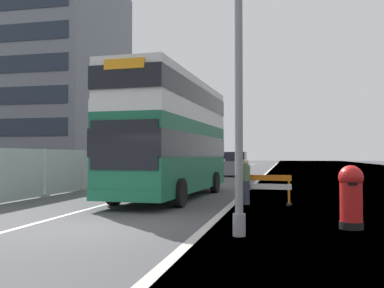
{
  "coord_description": "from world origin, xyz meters",
  "views": [
    {
      "loc": [
        4.79,
        -9.71,
        1.79
      ],
      "look_at": [
        1.48,
        5.22,
        2.2
      ],
      "focal_mm": 39.69,
      "sensor_mm": 36.0,
      "label": 1
    }
  ],
  "objects_px": {
    "double_decker_bus": "(173,136)",
    "car_oncoming_near": "(236,165)",
    "red_pillar_postbox": "(351,194)",
    "car_receding_mid": "(215,163)",
    "car_receding_far": "(224,161)",
    "pedestrian_at_kerb": "(246,182)",
    "roadworks_barrier": "(266,186)",
    "lamppost_foreground": "(239,43)"
  },
  "relations": [
    {
      "from": "pedestrian_at_kerb",
      "to": "car_oncoming_near",
      "type": "bearing_deg",
      "value": 97.45
    },
    {
      "from": "red_pillar_postbox",
      "to": "roadworks_barrier",
      "type": "relative_size",
      "value": 0.84
    },
    {
      "from": "lamppost_foreground",
      "to": "red_pillar_postbox",
      "type": "distance_m",
      "value": 4.56
    },
    {
      "from": "pedestrian_at_kerb",
      "to": "car_receding_far",
      "type": "bearing_deg",
      "value": 99.44
    },
    {
      "from": "car_receding_mid",
      "to": "pedestrian_at_kerb",
      "type": "relative_size",
      "value": 2.54
    },
    {
      "from": "roadworks_barrier",
      "to": "red_pillar_postbox",
      "type": "bearing_deg",
      "value": -64.62
    },
    {
      "from": "lamppost_foreground",
      "to": "car_oncoming_near",
      "type": "relative_size",
      "value": 2.38
    },
    {
      "from": "car_receding_mid",
      "to": "car_oncoming_near",
      "type": "bearing_deg",
      "value": -70.07
    },
    {
      "from": "roadworks_barrier",
      "to": "car_receding_mid",
      "type": "xyz_separation_m",
      "value": [
        -6.93,
        30.44,
        0.28
      ]
    },
    {
      "from": "car_receding_far",
      "to": "car_receding_mid",
      "type": "bearing_deg",
      "value": -90.02
    },
    {
      "from": "red_pillar_postbox",
      "to": "car_receding_far",
      "type": "relative_size",
      "value": 0.4
    },
    {
      "from": "car_oncoming_near",
      "to": "car_receding_far",
      "type": "xyz_separation_m",
      "value": [
        -3.46,
        16.31,
        0.05
      ]
    },
    {
      "from": "car_oncoming_near",
      "to": "car_receding_far",
      "type": "bearing_deg",
      "value": 101.98
    },
    {
      "from": "red_pillar_postbox",
      "to": "pedestrian_at_kerb",
      "type": "height_order",
      "value": "pedestrian_at_kerb"
    },
    {
      "from": "lamppost_foreground",
      "to": "pedestrian_at_kerb",
      "type": "height_order",
      "value": "lamppost_foreground"
    },
    {
      "from": "red_pillar_postbox",
      "to": "roadworks_barrier",
      "type": "xyz_separation_m",
      "value": [
        -2.27,
        4.79,
        -0.17
      ]
    },
    {
      "from": "double_decker_bus",
      "to": "car_receding_far",
      "type": "bearing_deg",
      "value": 94.79
    },
    {
      "from": "double_decker_bus",
      "to": "car_receding_far",
      "type": "xyz_separation_m",
      "value": [
        -2.98,
        35.55,
        -1.6
      ]
    },
    {
      "from": "car_receding_far",
      "to": "pedestrian_at_kerb",
      "type": "xyz_separation_m",
      "value": [
        6.22,
        -37.42,
        -0.2
      ]
    },
    {
      "from": "pedestrian_at_kerb",
      "to": "double_decker_bus",
      "type": "bearing_deg",
      "value": 150.14
    },
    {
      "from": "roadworks_barrier",
      "to": "car_oncoming_near",
      "type": "height_order",
      "value": "car_oncoming_near"
    },
    {
      "from": "car_oncoming_near",
      "to": "car_receding_mid",
      "type": "distance_m",
      "value": 10.16
    },
    {
      "from": "lamppost_foreground",
      "to": "pedestrian_at_kerb",
      "type": "xyz_separation_m",
      "value": [
        -0.42,
        6.08,
        -3.47
      ]
    },
    {
      "from": "lamppost_foreground",
      "to": "car_receding_mid",
      "type": "bearing_deg",
      "value": 100.25
    },
    {
      "from": "car_receding_far",
      "to": "red_pillar_postbox",
      "type": "bearing_deg",
      "value": -77.64
    },
    {
      "from": "lamppost_foreground",
      "to": "car_receding_far",
      "type": "distance_m",
      "value": 44.12
    },
    {
      "from": "car_receding_mid",
      "to": "car_receding_far",
      "type": "relative_size",
      "value": 1.09
    },
    {
      "from": "roadworks_barrier",
      "to": "double_decker_bus",
      "type": "bearing_deg",
      "value": 157.4
    },
    {
      "from": "car_receding_far",
      "to": "pedestrian_at_kerb",
      "type": "distance_m",
      "value": 37.93
    },
    {
      "from": "roadworks_barrier",
      "to": "pedestrian_at_kerb",
      "type": "height_order",
      "value": "pedestrian_at_kerb"
    },
    {
      "from": "double_decker_bus",
      "to": "car_receding_mid",
      "type": "distance_m",
      "value": 29.0
    },
    {
      "from": "car_receding_mid",
      "to": "roadworks_barrier",
      "type": "bearing_deg",
      "value": -77.17
    },
    {
      "from": "red_pillar_postbox",
      "to": "car_receding_mid",
      "type": "distance_m",
      "value": 36.41
    },
    {
      "from": "double_decker_bus",
      "to": "car_oncoming_near",
      "type": "relative_size",
      "value": 2.69
    },
    {
      "from": "lamppost_foreground",
      "to": "red_pillar_postbox",
      "type": "bearing_deg",
      "value": 30.42
    },
    {
      "from": "red_pillar_postbox",
      "to": "car_oncoming_near",
      "type": "height_order",
      "value": "car_oncoming_near"
    },
    {
      "from": "red_pillar_postbox",
      "to": "car_oncoming_near",
      "type": "bearing_deg",
      "value": 102.6
    },
    {
      "from": "double_decker_bus",
      "to": "lamppost_foreground",
      "type": "relative_size",
      "value": 1.13
    },
    {
      "from": "car_oncoming_near",
      "to": "car_receding_far",
      "type": "relative_size",
      "value": 0.99
    },
    {
      "from": "double_decker_bus",
      "to": "car_oncoming_near",
      "type": "height_order",
      "value": "double_decker_bus"
    },
    {
      "from": "roadworks_barrier",
      "to": "car_receding_far",
      "type": "xyz_separation_m",
      "value": [
        -6.93,
        37.2,
        0.35
      ]
    },
    {
      "from": "roadworks_barrier",
      "to": "car_oncoming_near",
      "type": "bearing_deg",
      "value": 99.43
    }
  ]
}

